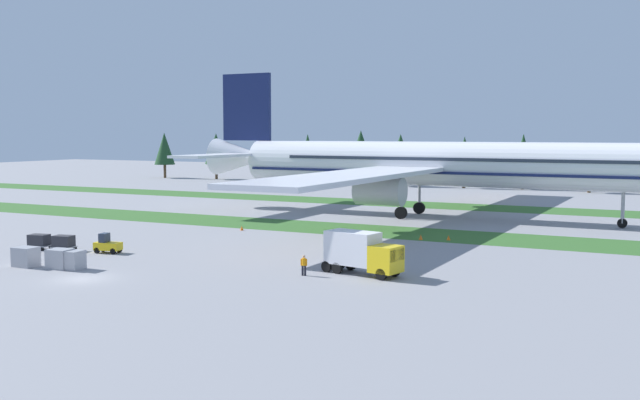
% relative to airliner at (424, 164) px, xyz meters
% --- Properties ---
extents(ground_plane, '(400.00, 400.00, 0.00)m').
position_rel_airliner_xyz_m(ground_plane, '(-11.01, -54.57, -7.57)').
color(ground_plane, gray).
extents(grass_strip_near, '(320.00, 10.72, 0.01)m').
position_rel_airliner_xyz_m(grass_strip_near, '(-11.01, -16.77, -7.57)').
color(grass_strip_near, '#336028').
rests_on(grass_strip_near, ground).
extents(grass_strip_far, '(320.00, 10.72, 0.01)m').
position_rel_airliner_xyz_m(grass_strip_far, '(-11.01, 16.68, -7.57)').
color(grass_strip_far, '#336028').
rests_on(grass_strip_far, ground).
extents(airliner, '(71.20, 86.91, 21.16)m').
position_rel_airliner_xyz_m(airliner, '(0.00, 0.00, 0.00)').
color(airliner, white).
rests_on(airliner, ground).
extents(baggage_tug, '(2.79, 1.75, 1.97)m').
position_rel_airliner_xyz_m(baggage_tug, '(-18.29, -43.71, -6.76)').
color(baggage_tug, yellow).
rests_on(baggage_tug, ground).
extents(cargo_dolly_lead, '(2.43, 1.87, 1.55)m').
position_rel_airliner_xyz_m(cargo_dolly_lead, '(-23.23, -44.61, -6.65)').
color(cargo_dolly_lead, '#A3A3A8').
rests_on(cargo_dolly_lead, ground).
extents(cargo_dolly_second, '(2.43, 1.87, 1.55)m').
position_rel_airliner_xyz_m(cargo_dolly_second, '(-26.09, -45.13, -6.65)').
color(cargo_dolly_second, '#A3A3A8').
rests_on(cargo_dolly_second, ground).
extents(catering_truck, '(7.28, 3.67, 3.58)m').
position_rel_airliner_xyz_m(catering_truck, '(8.67, -42.64, -5.62)').
color(catering_truck, yellow).
rests_on(catering_truck, ground).
extents(ground_crew_marshaller, '(0.53, 0.36, 1.74)m').
position_rel_airliner_xyz_m(ground_crew_marshaller, '(4.55, -45.23, -6.63)').
color(ground_crew_marshaller, black).
rests_on(ground_crew_marshaller, ground).
extents(uld_container_0, '(2.12, 1.76, 1.73)m').
position_rel_airliner_xyz_m(uld_container_0, '(-16.15, -51.94, -6.71)').
color(uld_container_0, '#A3A3A8').
rests_on(uld_container_0, ground).
extents(uld_container_1, '(2.04, 1.66, 1.75)m').
position_rel_airliner_xyz_m(uld_container_1, '(-19.63, -52.58, -6.70)').
color(uld_container_1, '#A3A3A8').
rests_on(uld_container_1, ground).
extents(uld_container_2, '(2.12, 1.76, 1.64)m').
position_rel_airliner_xyz_m(uld_container_2, '(-15.05, -51.70, -6.75)').
color(uld_container_2, '#A3A3A8').
rests_on(uld_container_2, ground).
extents(taxiway_marker_0, '(0.44, 0.44, 0.57)m').
position_rel_airliner_xyz_m(taxiway_marker_0, '(6.74, -21.29, -7.29)').
color(taxiway_marker_0, orange).
rests_on(taxiway_marker_0, ground).
extents(taxiway_marker_1, '(0.44, 0.44, 0.53)m').
position_rel_airliner_xyz_m(taxiway_marker_1, '(9.59, -20.19, -7.31)').
color(taxiway_marker_1, orange).
rests_on(taxiway_marker_1, ground).
extents(taxiway_marker_2, '(0.44, 0.44, 0.56)m').
position_rel_airliner_xyz_m(taxiway_marker_2, '(-15.41, -23.50, -7.30)').
color(taxiway_marker_2, orange).
rests_on(taxiway_marker_2, ground).
extents(distant_tree_line, '(163.53, 9.71, 12.42)m').
position_rel_airliner_xyz_m(distant_tree_line, '(-19.08, 57.07, -0.43)').
color(distant_tree_line, '#4C3823').
rests_on(distant_tree_line, ground).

